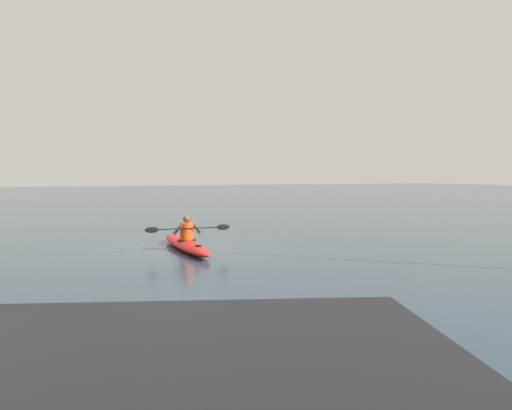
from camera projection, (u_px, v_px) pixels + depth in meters
The scene contains 3 objects.
ground_plane at pixel (175, 251), 15.17m from camera, with size 160.00×160.00×0.00m, color #283D4C.
kayak at pixel (186, 244), 15.33m from camera, with size 0.77×4.65×0.32m.
kayaker at pixel (187, 230), 15.16m from camera, with size 2.49×0.46×0.71m.
Camera 1 is at (3.96, 14.72, 2.24)m, focal length 36.78 mm.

